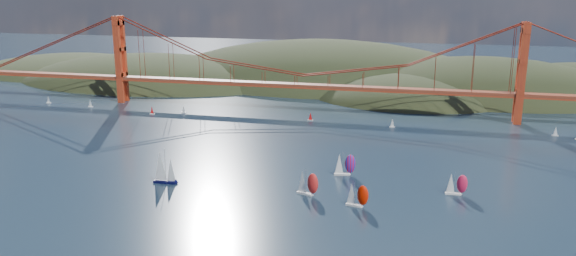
# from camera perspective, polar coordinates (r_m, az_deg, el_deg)

# --- Properties ---
(ground) EXTENTS (1200.00, 1200.00, 0.00)m
(ground) POSITION_cam_1_polar(r_m,az_deg,el_deg) (174.87, -11.32, -11.18)
(ground) COLOR black
(ground) RESTS_ON ground
(headlands) EXTENTS (725.00, 225.00, 96.00)m
(headlands) POSITION_cam_1_polar(r_m,az_deg,el_deg) (429.76, 10.29, 2.56)
(headlands) COLOR black
(headlands) RESTS_ON ground
(bridge) EXTENTS (552.00, 12.00, 55.00)m
(bridge) POSITION_cam_1_polar(r_m,az_deg,el_deg) (332.34, 1.36, 7.14)
(bridge) COLOR maroon
(bridge) RESTS_ON ground
(sloop_navy) EXTENTS (9.00, 5.18, 13.89)m
(sloop_navy) POSITION_cam_1_polar(r_m,az_deg,el_deg) (221.08, -12.54, -3.98)
(sloop_navy) COLOR black
(sloop_navy) RESTS_ON ground
(racer_0) EXTENTS (8.79, 5.46, 9.83)m
(racer_0) POSITION_cam_1_polar(r_m,az_deg,el_deg) (204.65, 1.96, -5.59)
(racer_0) COLOR white
(racer_0) RESTS_ON ground
(racer_1) EXTENTS (8.16, 4.42, 9.16)m
(racer_1) POSITION_cam_1_polar(r_m,az_deg,el_deg) (195.75, 7.00, -6.75)
(racer_1) COLOR white
(racer_1) RESTS_ON ground
(racer_2) EXTENTS (7.72, 3.18, 8.84)m
(racer_2) POSITION_cam_1_polar(r_m,az_deg,el_deg) (213.79, 16.72, -5.46)
(racer_2) COLOR silver
(racer_2) RESTS_ON ground
(racer_rwb) EXTENTS (8.76, 4.63, 9.83)m
(racer_rwb) POSITION_cam_1_polar(r_m,az_deg,el_deg) (226.07, 5.76, -3.68)
(racer_rwb) COLOR silver
(racer_rwb) RESTS_ON ground
(distant_boat_0) EXTENTS (3.00, 2.00, 4.70)m
(distant_boat_0) POSITION_cam_1_polar(r_m,az_deg,el_deg) (391.72, -23.16, 2.68)
(distant_boat_0) COLOR silver
(distant_boat_0) RESTS_ON ground
(distant_boat_1) EXTENTS (3.00, 2.00, 4.70)m
(distant_boat_1) POSITION_cam_1_polar(r_m,az_deg,el_deg) (369.97, -19.44, 2.38)
(distant_boat_1) COLOR silver
(distant_boat_1) RESTS_ON ground
(distant_boat_2) EXTENTS (3.00, 2.00, 4.70)m
(distant_boat_2) POSITION_cam_1_polar(r_m,az_deg,el_deg) (339.34, -13.65, 1.77)
(distant_boat_2) COLOR silver
(distant_boat_2) RESTS_ON ground
(distant_boat_3) EXTENTS (3.00, 2.00, 4.70)m
(distant_boat_3) POSITION_cam_1_polar(r_m,az_deg,el_deg) (338.68, -10.56, 1.91)
(distant_boat_3) COLOR silver
(distant_boat_3) RESTS_ON ground
(distant_boat_4) EXTENTS (3.00, 2.00, 4.70)m
(distant_boat_4) POSITION_cam_1_polar(r_m,az_deg,el_deg) (313.51, 25.54, -0.30)
(distant_boat_4) COLOR silver
(distant_boat_4) RESTS_ON ground
(distant_boat_8) EXTENTS (3.00, 2.00, 4.70)m
(distant_boat_8) POSITION_cam_1_polar(r_m,az_deg,el_deg) (304.77, 10.55, 0.50)
(distant_boat_8) COLOR silver
(distant_boat_8) RESTS_ON ground
(distant_boat_9) EXTENTS (3.00, 2.00, 4.70)m
(distant_boat_9) POSITION_cam_1_polar(r_m,az_deg,el_deg) (314.50, 2.29, 1.18)
(distant_boat_9) COLOR silver
(distant_boat_9) RESTS_ON ground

